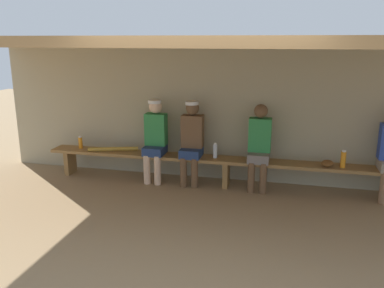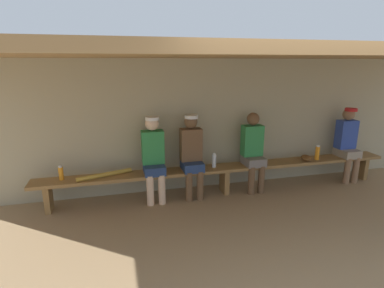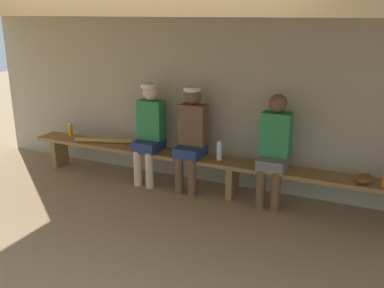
{
  "view_description": "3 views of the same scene",
  "coord_description": "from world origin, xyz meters",
  "px_view_note": "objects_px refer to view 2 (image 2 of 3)",
  "views": [
    {
      "loc": [
        0.88,
        -4.47,
        2.29
      ],
      "look_at": [
        -0.51,
        1.33,
        0.72
      ],
      "focal_mm": 37.59,
      "sensor_mm": 36.0,
      "label": 1
    },
    {
      "loc": [
        -1.73,
        -3.03,
        2.14
      ],
      "look_at": [
        -0.67,
        1.12,
        1.0
      ],
      "focal_mm": 28.85,
      "sensor_mm": 36.0,
      "label": 2
    },
    {
      "loc": [
        1.61,
        -3.16,
        2.23
      ],
      "look_at": [
        -0.44,
        1.3,
        0.7
      ],
      "focal_mm": 39.97,
      "sensor_mm": 36.0,
      "label": 3
    }
  ],
  "objects_px": {
    "water_bottle_orange": "(214,161)",
    "baseball_bat": "(105,175)",
    "water_bottle_blue": "(317,153)",
    "player_with_sunglasses": "(192,152)",
    "player_in_white": "(348,141)",
    "baseball_glove_tan": "(306,158)",
    "bench": "(225,171)",
    "player_in_red": "(253,149)",
    "player_middle": "(154,155)",
    "water_bottle_clear": "(61,173)"
  },
  "relations": [
    {
      "from": "water_bottle_orange",
      "to": "baseball_bat",
      "type": "bearing_deg",
      "value": -179.78
    },
    {
      "from": "water_bottle_blue",
      "to": "player_with_sunglasses",
      "type": "bearing_deg",
      "value": 178.77
    },
    {
      "from": "player_in_white",
      "to": "baseball_glove_tan",
      "type": "distance_m",
      "value": 0.9
    },
    {
      "from": "baseball_glove_tan",
      "to": "bench",
      "type": "bearing_deg",
      "value": -75.4
    },
    {
      "from": "player_in_red",
      "to": "baseball_bat",
      "type": "distance_m",
      "value": 2.44
    },
    {
      "from": "bench",
      "to": "player_middle",
      "type": "relative_size",
      "value": 4.46
    },
    {
      "from": "water_bottle_clear",
      "to": "baseball_bat",
      "type": "relative_size",
      "value": 0.26
    },
    {
      "from": "player_middle",
      "to": "player_in_white",
      "type": "bearing_deg",
      "value": 0.0
    },
    {
      "from": "water_bottle_blue",
      "to": "baseball_bat",
      "type": "distance_m",
      "value": 3.65
    },
    {
      "from": "baseball_glove_tan",
      "to": "player_in_white",
      "type": "bearing_deg",
      "value": 108.95
    },
    {
      "from": "bench",
      "to": "water_bottle_orange",
      "type": "relative_size",
      "value": 24.92
    },
    {
      "from": "water_bottle_orange",
      "to": "baseball_glove_tan",
      "type": "height_order",
      "value": "water_bottle_orange"
    },
    {
      "from": "player_in_red",
      "to": "player_in_white",
      "type": "distance_m",
      "value": 1.87
    },
    {
      "from": "water_bottle_blue",
      "to": "baseball_bat",
      "type": "xyz_separation_m",
      "value": [
        -3.65,
        0.05,
        -0.09
      ]
    },
    {
      "from": "water_bottle_clear",
      "to": "baseball_glove_tan",
      "type": "bearing_deg",
      "value": -1.04
    },
    {
      "from": "player_with_sunglasses",
      "to": "water_bottle_orange",
      "type": "distance_m",
      "value": 0.42
    },
    {
      "from": "water_bottle_clear",
      "to": "baseball_glove_tan",
      "type": "height_order",
      "value": "water_bottle_clear"
    },
    {
      "from": "bench",
      "to": "water_bottle_clear",
      "type": "relative_size",
      "value": 27.96
    },
    {
      "from": "player_middle",
      "to": "baseball_glove_tan",
      "type": "relative_size",
      "value": 5.6
    },
    {
      "from": "water_bottle_clear",
      "to": "water_bottle_orange",
      "type": "xyz_separation_m",
      "value": [
        2.36,
        -0.03,
        0.01
      ]
    },
    {
      "from": "bench",
      "to": "water_bottle_blue",
      "type": "height_order",
      "value": "water_bottle_blue"
    },
    {
      "from": "water_bottle_clear",
      "to": "water_bottle_blue",
      "type": "bearing_deg",
      "value": -1.06
    },
    {
      "from": "player_with_sunglasses",
      "to": "water_bottle_orange",
      "type": "xyz_separation_m",
      "value": [
        0.38,
        0.0,
        -0.17
      ]
    },
    {
      "from": "player_middle",
      "to": "water_bottle_orange",
      "type": "relative_size",
      "value": 5.59
    },
    {
      "from": "player_middle",
      "to": "bench",
      "type": "bearing_deg",
      "value": -0.17
    },
    {
      "from": "player_in_white",
      "to": "water_bottle_clear",
      "type": "relative_size",
      "value": 6.27
    },
    {
      "from": "player_in_red",
      "to": "player_with_sunglasses",
      "type": "bearing_deg",
      "value": 179.97
    },
    {
      "from": "baseball_bat",
      "to": "player_with_sunglasses",
      "type": "bearing_deg",
      "value": -17.37
    },
    {
      "from": "player_in_white",
      "to": "baseball_bat",
      "type": "bearing_deg",
      "value": -179.95
    },
    {
      "from": "water_bottle_orange",
      "to": "baseball_glove_tan",
      "type": "distance_m",
      "value": 1.7
    },
    {
      "from": "player_in_white",
      "to": "water_bottle_orange",
      "type": "bearing_deg",
      "value": 179.93
    },
    {
      "from": "bench",
      "to": "baseball_glove_tan",
      "type": "bearing_deg",
      "value": -1.5
    },
    {
      "from": "player_in_red",
      "to": "bench",
      "type": "bearing_deg",
      "value": -179.65
    },
    {
      "from": "baseball_glove_tan",
      "to": "water_bottle_blue",
      "type": "bearing_deg",
      "value": 104.5
    },
    {
      "from": "player_middle",
      "to": "player_with_sunglasses",
      "type": "relative_size",
      "value": 1.0
    },
    {
      "from": "baseball_bat",
      "to": "player_middle",
      "type": "bearing_deg",
      "value": -17.24
    },
    {
      "from": "bench",
      "to": "baseball_bat",
      "type": "height_order",
      "value": "baseball_bat"
    },
    {
      "from": "player_middle",
      "to": "player_with_sunglasses",
      "type": "height_order",
      "value": "same"
    },
    {
      "from": "player_with_sunglasses",
      "to": "water_bottle_orange",
      "type": "height_order",
      "value": "player_with_sunglasses"
    },
    {
      "from": "bench",
      "to": "player_with_sunglasses",
      "type": "distance_m",
      "value": 0.67
    },
    {
      "from": "player_with_sunglasses",
      "to": "water_bottle_clear",
      "type": "xyz_separation_m",
      "value": [
        -1.98,
        0.03,
        -0.18
      ]
    },
    {
      "from": "bench",
      "to": "baseball_glove_tan",
      "type": "xyz_separation_m",
      "value": [
        1.51,
        -0.04,
        0.12
      ]
    },
    {
      "from": "water_bottle_clear",
      "to": "water_bottle_blue",
      "type": "relative_size",
      "value": 0.82
    },
    {
      "from": "water_bottle_clear",
      "to": "bench",
      "type": "bearing_deg",
      "value": -0.76
    },
    {
      "from": "player_in_white",
      "to": "bench",
      "type": "bearing_deg",
      "value": -179.91
    },
    {
      "from": "water_bottle_orange",
      "to": "player_with_sunglasses",
      "type": "bearing_deg",
      "value": -179.54
    },
    {
      "from": "baseball_glove_tan",
      "to": "water_bottle_clear",
      "type": "bearing_deg",
      "value": -74.94
    },
    {
      "from": "bench",
      "to": "player_in_red",
      "type": "relative_size",
      "value": 4.49
    },
    {
      "from": "bench",
      "to": "player_in_white",
      "type": "relative_size",
      "value": 4.46
    },
    {
      "from": "player_in_red",
      "to": "baseball_bat",
      "type": "height_order",
      "value": "player_in_red"
    }
  ]
}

